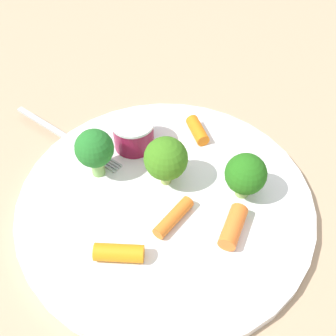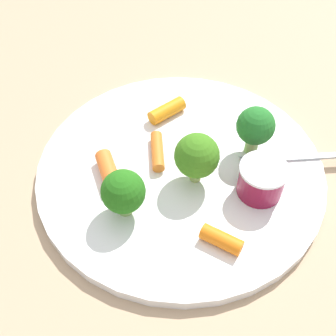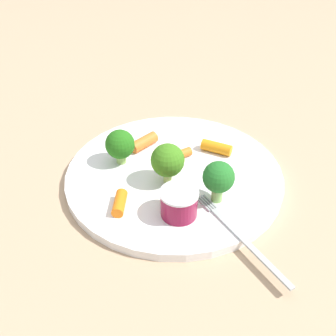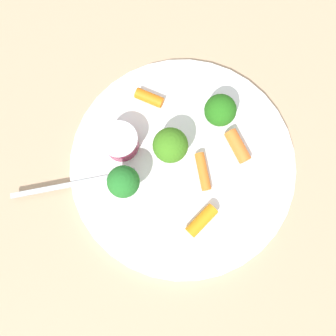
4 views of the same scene
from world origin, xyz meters
name	(u,v)px [view 2 (image 2 of 4)]	position (x,y,z in m)	size (l,w,h in m)	color
ground_plane	(180,173)	(0.00, 0.00, 0.00)	(2.40, 2.40, 0.00)	tan
plate	(180,169)	(0.00, 0.00, 0.01)	(0.30, 0.30, 0.01)	white
sauce_cup	(261,180)	(0.02, 0.08, 0.03)	(0.05, 0.05, 0.03)	maroon
broccoli_floret_0	(197,156)	(0.01, 0.02, 0.05)	(0.04, 0.04, 0.06)	#97B35C
broccoli_floret_1	(255,127)	(-0.03, 0.07, 0.05)	(0.04, 0.04, 0.06)	#86B960
broccoli_floret_2	(123,192)	(0.07, -0.04, 0.04)	(0.04, 0.04, 0.05)	#8CB25A
carrot_stick_0	(157,151)	(-0.01, -0.03, 0.02)	(0.01, 0.01, 0.05)	orange
carrot_stick_1	(108,170)	(0.03, -0.07, 0.02)	(0.02, 0.02, 0.04)	orange
carrot_stick_2	(167,111)	(-0.07, -0.03, 0.02)	(0.02, 0.02, 0.04)	orange
carrot_stick_3	(221,240)	(0.08, 0.05, 0.02)	(0.01, 0.01, 0.04)	orange
fork	(313,157)	(-0.04, 0.14, 0.01)	(0.05, 0.16, 0.00)	#ACB4B6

